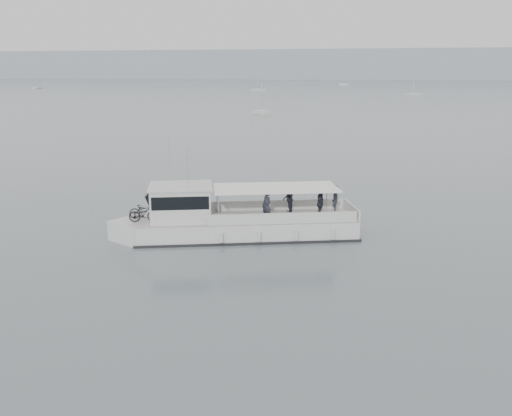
# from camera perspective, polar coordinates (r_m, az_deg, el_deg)

# --- Properties ---
(ground) EXTENTS (1400.00, 1400.00, 0.00)m
(ground) POSITION_cam_1_polar(r_m,az_deg,el_deg) (29.92, -7.96, -3.38)
(ground) COLOR slate
(ground) RESTS_ON ground
(headland) EXTENTS (1400.00, 90.00, 28.00)m
(headland) POSITION_cam_1_polar(r_m,az_deg,el_deg) (586.88, 11.86, 13.84)
(headland) COLOR #939EA8
(headland) RESTS_ON ground
(tour_boat) EXTENTS (12.98, 6.67, 5.51)m
(tour_boat) POSITION_cam_1_polar(r_m,az_deg,el_deg) (30.27, -3.09, -1.28)
(tour_boat) COLOR silver
(tour_boat) RESTS_ON ground
(moored_fleet) EXTENTS (376.45, 307.08, 9.43)m
(moored_fleet) POSITION_cam_1_polar(r_m,az_deg,el_deg) (214.69, 12.15, 11.09)
(moored_fleet) COLOR silver
(moored_fleet) RESTS_ON ground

